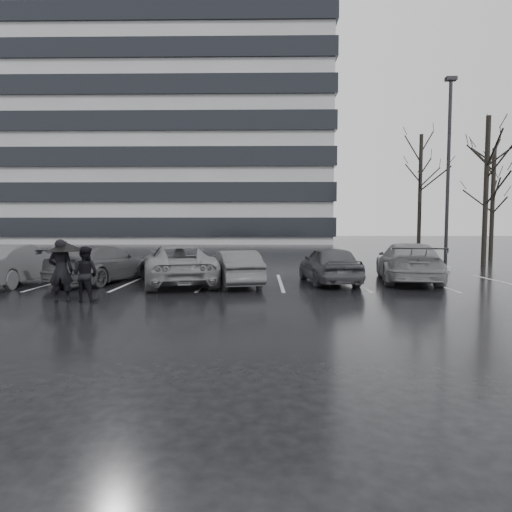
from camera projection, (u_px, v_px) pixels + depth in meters
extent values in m
plane|color=black|center=(265.00, 293.00, 13.55)|extent=(160.00, 160.00, 0.00)
cube|color=#98989B|center=(109.00, 143.00, 60.79)|extent=(60.00, 25.00, 28.00)
cube|color=#98989B|center=(106.00, 37.00, 59.78)|extent=(61.00, 26.00, 1.00)
cube|color=black|center=(111.00, 227.00, 61.63)|extent=(60.60, 25.60, 2.20)
cube|color=black|center=(110.00, 199.00, 61.35)|extent=(60.60, 25.60, 2.20)
cube|color=black|center=(109.00, 171.00, 61.07)|extent=(60.60, 25.60, 2.20)
cube|color=black|center=(109.00, 143.00, 60.79)|extent=(60.60, 25.60, 2.20)
cube|color=black|center=(108.00, 114.00, 60.51)|extent=(60.60, 25.60, 2.20)
cube|color=black|center=(107.00, 85.00, 60.23)|extent=(60.60, 25.60, 2.20)
cube|color=black|center=(107.00, 56.00, 59.95)|extent=(60.60, 25.60, 2.20)
imported|color=black|center=(329.00, 264.00, 15.81)|extent=(2.08, 4.23, 1.39)
imported|color=#29282B|center=(236.00, 268.00, 15.25)|extent=(2.20, 4.00, 1.25)
imported|color=#535255|center=(178.00, 264.00, 15.62)|extent=(3.69, 5.64, 1.44)
imported|color=black|center=(102.00, 264.00, 16.10)|extent=(3.05, 5.16, 1.40)
imported|color=#29282B|center=(13.00, 264.00, 15.39)|extent=(1.57, 4.45, 1.47)
imported|color=#535255|center=(408.00, 262.00, 16.27)|extent=(2.97, 5.39, 1.48)
imported|color=black|center=(61.00, 271.00, 11.86)|extent=(0.72, 0.55, 1.75)
imported|color=black|center=(85.00, 274.00, 11.93)|extent=(0.85, 0.71, 1.55)
cylinder|color=black|center=(67.00, 276.00, 11.95)|extent=(0.02, 0.02, 1.45)
cone|color=black|center=(66.00, 246.00, 11.89)|extent=(1.00, 1.00, 0.25)
sphere|color=black|center=(66.00, 242.00, 11.88)|extent=(0.05, 0.05, 0.05)
cylinder|color=#98989B|center=(445.00, 268.00, 20.37)|extent=(0.49, 0.49, 0.20)
cylinder|color=black|center=(448.00, 177.00, 20.07)|extent=(0.16, 0.16, 8.87)
cube|color=black|center=(451.00, 79.00, 19.76)|extent=(0.49, 0.30, 0.18)
cube|color=#B1B1B3|center=(59.00, 282.00, 16.17)|extent=(0.12, 5.00, 0.00)
cube|color=#B1B1B3|center=(132.00, 282.00, 16.12)|extent=(0.12, 5.00, 0.00)
cube|color=#B1B1B3|center=(206.00, 282.00, 16.08)|extent=(0.12, 5.00, 0.00)
cube|color=#B1B1B3|center=(280.00, 282.00, 16.04)|extent=(0.12, 5.00, 0.00)
cube|color=#B1B1B3|center=(355.00, 283.00, 15.99)|extent=(0.12, 5.00, 0.00)
cube|color=#B1B1B3|center=(430.00, 283.00, 15.95)|extent=(0.12, 5.00, 0.00)
cube|color=#B1B1B3|center=(506.00, 283.00, 15.91)|extent=(0.12, 5.00, 0.00)
cylinder|color=black|center=(486.00, 191.00, 23.06)|extent=(0.26, 0.26, 8.00)
cylinder|color=black|center=(492.00, 204.00, 27.05)|extent=(0.26, 0.26, 7.00)
cylinder|color=black|center=(420.00, 196.00, 30.04)|extent=(0.26, 0.26, 8.50)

